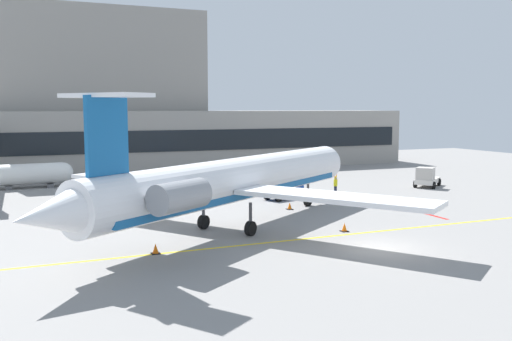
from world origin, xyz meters
The scene contains 11 objects.
ground centered at (0.00, 0.00, -0.05)m, with size 120.00×120.00×0.11m.
terminal_building centered at (-2.91, 46.28, 7.12)m, with size 62.79×11.94×20.16m.
regional_jet centered at (-5.84, 7.54, 3.17)m, with size 27.46×23.15×8.46m.
baggage_tug centered at (2.89, 17.46, 0.93)m, with size 3.98×2.66×2.04m.
pushback_tractor centered at (18.59, 18.38, 0.92)m, with size 4.02×3.68×2.00m.
belt_loader centered at (-6.93, 22.59, 0.89)m, with size 3.36×3.86×1.93m.
fuel_tank centered at (-17.59, 33.00, 1.35)m, with size 8.26×2.51×2.40m.
marshaller centered at (7.31, 16.90, 0.96)m, with size 0.70×0.60×1.91m.
safety_cone_alpha centered at (-11.78, 3.61, 0.25)m, with size 0.47×0.47×0.55m.
safety_cone_bravo centered at (0.46, 4.36, 0.25)m, with size 0.47×0.47×0.55m.
safety_cone_charlie centered at (0.70, 12.65, 0.25)m, with size 0.47×0.47×0.55m.
Camera 1 is at (-18.14, -25.36, 7.76)m, focal length 39.11 mm.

